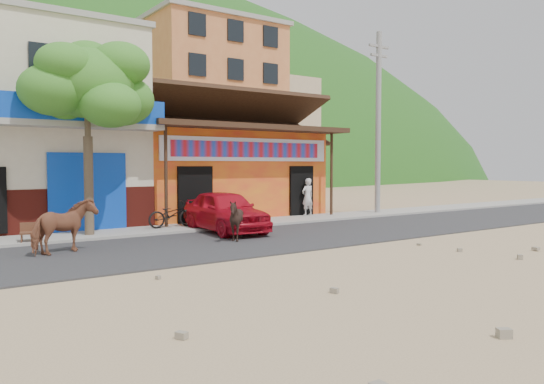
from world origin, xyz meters
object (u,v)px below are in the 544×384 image
(tree, at_px, (88,136))
(red_car, at_px, (225,211))
(cow_tan, at_px, (64,226))
(pedestrian, at_px, (307,197))
(cow_dark, at_px, (236,220))
(scooter, at_px, (172,214))
(cafe_chair_left, at_px, (29,224))
(utility_pole, at_px, (378,123))

(tree, relative_size, red_car, 1.48)
(red_car, bearing_deg, tree, 166.74)
(cow_tan, height_order, pedestrian, pedestrian)
(cow_dark, xyz_separation_m, scooter, (-0.41, 3.52, -0.07))
(tree, height_order, cafe_chair_left, tree)
(tree, relative_size, cow_tan, 3.73)
(utility_pole, bearing_deg, cow_tan, -168.68)
(tree, xyz_separation_m, pedestrian, (9.33, 0.90, -2.22))
(tree, bearing_deg, cow_tan, -117.84)
(red_car, bearing_deg, scooter, 131.77)
(utility_pole, bearing_deg, cow_dark, -160.09)
(utility_pole, height_order, cow_tan, utility_pole)
(tree, height_order, pedestrian, tree)
(red_car, height_order, pedestrian, pedestrian)
(tree, height_order, cow_dark, tree)
(scooter, xyz_separation_m, cafe_chair_left, (-4.68, -0.77, 0.04))
(scooter, height_order, pedestrian, pedestrian)
(red_car, height_order, cafe_chair_left, red_car)
(cow_tan, height_order, cow_dark, cow_tan)
(cow_dark, distance_m, scooter, 3.55)
(scooter, relative_size, cafe_chair_left, 1.76)
(scooter, bearing_deg, cow_tan, 123.15)
(cow_dark, bearing_deg, pedestrian, 116.41)
(pedestrian, bearing_deg, scooter, 2.71)
(utility_pole, bearing_deg, red_car, -170.39)
(tree, bearing_deg, cow_dark, -44.86)
(tree, xyz_separation_m, cafe_chair_left, (-1.82, -0.50, -2.51))
(tree, bearing_deg, pedestrian, 5.51)
(cafe_chair_left, bearing_deg, utility_pole, 14.60)
(utility_pole, height_order, red_car, utility_pole)
(cow_tan, bearing_deg, red_car, -98.68)
(tree, height_order, utility_pole, utility_pole)
(tree, xyz_separation_m, cow_dark, (3.27, -3.25, -2.48))
(scooter, bearing_deg, pedestrian, -85.69)
(pedestrian, distance_m, cafe_chair_left, 11.24)
(cow_tan, height_order, scooter, cow_tan)
(tree, bearing_deg, cafe_chair_left, -164.60)
(red_car, distance_m, cafe_chair_left, 5.92)
(tree, relative_size, cafe_chair_left, 6.14)
(red_car, height_order, scooter, red_car)
(scooter, bearing_deg, red_car, -143.79)
(utility_pole, relative_size, red_car, 1.97)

